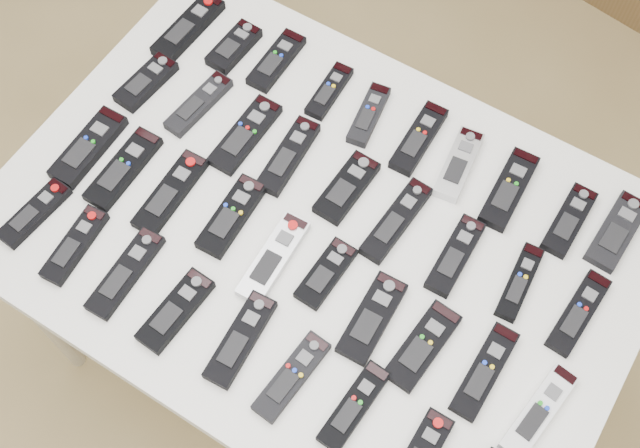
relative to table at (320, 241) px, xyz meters
The scene contains 38 objects.
ground 0.72m from the table, 95.67° to the right, with size 4.00×4.00×0.00m, color olive.
table is the anchor object (origin of this frame).
remote_0 0.58m from the table, 152.63° to the left, with size 0.06×0.20×0.02m, color black.
remote_1 0.49m from the table, 145.21° to the left, with size 0.06×0.14×0.02m, color black.
remote_2 0.42m from the table, 135.19° to the left, with size 0.05×0.16×0.02m, color black.
remote_3 0.33m from the table, 118.50° to the left, with size 0.04×0.14×0.02m, color black.
remote_4 0.29m from the table, 100.66° to the left, with size 0.04×0.15×0.02m, color black.
remote_5 0.30m from the table, 76.79° to the left, with size 0.05×0.18×0.02m, color black.
remote_6 0.32m from the table, 58.45° to the left, with size 0.05×0.17×0.02m, color #B7B7BC.
remote_7 0.39m from the table, 44.24° to the left, with size 0.06×0.18×0.02m, color black.
remote_8 0.49m from the table, 33.50° to the left, with size 0.05×0.16×0.02m, color black.
remote_9 0.58m from the table, 30.88° to the left, with size 0.06×0.17×0.02m, color black.
remote_10 0.51m from the table, 169.15° to the left, with size 0.06×0.15×0.02m, color black.
remote_11 0.39m from the table, 163.52° to the left, with size 0.05×0.17×0.02m, color black.
remote_12 0.27m from the table, 158.01° to the left, with size 0.06×0.19×0.02m, color black.
remote_13 0.19m from the table, 143.82° to the left, with size 0.05×0.18×0.02m, color black.
remote_14 0.12m from the table, 90.03° to the left, with size 0.06×0.16×0.02m, color black.
remote_15 0.17m from the table, 36.40° to the left, with size 0.05×0.19×0.02m, color black.
remote_16 0.28m from the table, 18.18° to the left, with size 0.05×0.17×0.02m, color black.
remote_17 0.40m from the table, 14.53° to the left, with size 0.04×0.16×0.02m, color black.
remote_18 0.52m from the table, 11.45° to the left, with size 0.05×0.18×0.02m, color black.
remote_19 0.51m from the table, 168.88° to the right, with size 0.06×0.19×0.02m, color black.
remote_20 0.42m from the table, 166.16° to the right, with size 0.06×0.19×0.02m, color black.
remote_21 0.31m from the table, 162.12° to the right, with size 0.06×0.19×0.02m, color black.
remote_22 0.19m from the table, 155.17° to the right, with size 0.06×0.18×0.02m, color black.
remote_23 0.13m from the table, 110.49° to the right, with size 0.05×0.19×0.02m, color #B7B7BC.
remote_24 0.12m from the table, 51.45° to the right, with size 0.05×0.14×0.02m, color black.
remote_25 0.22m from the table, 31.17° to the right, with size 0.06×0.18×0.02m, color black.
remote_26 0.31m from the table, 20.54° to the right, with size 0.06×0.17×0.02m, color black.
remote_27 0.42m from the table, 12.64° to the right, with size 0.05×0.19×0.02m, color black.
remote_28 0.53m from the table, 11.53° to the right, with size 0.05×0.19×0.02m, color silver.
remote_29 0.57m from the table, 150.99° to the right, with size 0.05×0.16×0.02m, color black.
remote_30 0.48m from the table, 143.08° to the right, with size 0.05×0.17×0.02m, color black.
remote_31 0.39m from the table, 133.00° to the right, with size 0.05×0.19×0.02m, color black.
remote_32 0.33m from the table, 114.69° to the right, with size 0.06×0.17×0.02m, color black.
remote_33 0.28m from the table, 90.07° to the right, with size 0.05×0.18×0.02m, color black.
remote_34 0.31m from the table, 67.56° to the right, with size 0.05×0.18×0.02m, color black.
remote_35 0.37m from the table, 48.46° to the right, with size 0.05×0.17×0.02m, color black.
Camera 1 is at (0.38, -0.55, 2.19)m, focal length 45.00 mm.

